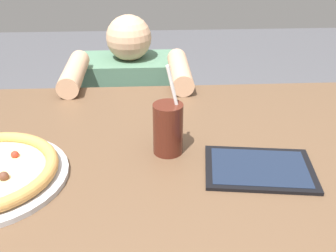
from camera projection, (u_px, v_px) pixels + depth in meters
The scene contains 4 objects.
dining_table at pixel (177, 191), 1.00m from camera, with size 1.36×0.87×0.75m.
drink_cup_colored at pixel (168, 128), 0.94m from camera, with size 0.07×0.07×0.22m.
tablet at pixel (259, 168), 0.90m from camera, with size 0.26×0.20×0.01m.
diner_seated at pixel (133, 136), 1.72m from camera, with size 0.43×0.53×0.92m.
Camera 1 is at (-0.07, -0.80, 1.26)m, focal length 42.83 mm.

